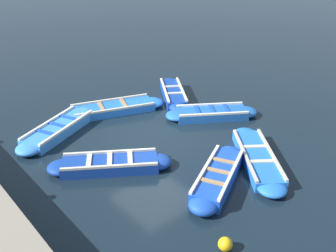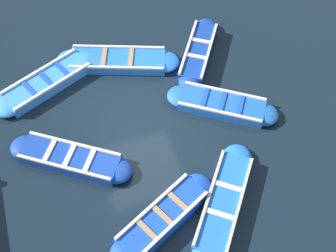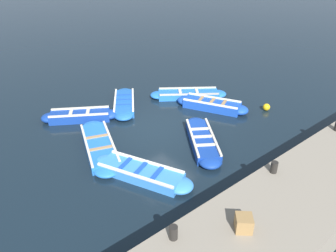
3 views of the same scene
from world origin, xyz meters
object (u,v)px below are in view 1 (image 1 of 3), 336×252
object	(u,v)px
boat_stern_in	(257,158)
boat_drifting	(173,94)
buoy_orange_near	(225,244)
boat_mid_row	(113,109)
boat_inner_gap	(212,114)
boat_bow_out	(218,177)
boat_centre	(58,129)
boat_outer_left	(110,164)

from	to	relation	value
boat_stern_in	boat_drifting	xyz separation A→B (m)	(-1.23, -5.24, 0.03)
boat_drifting	buoy_orange_near	bearing A→B (deg)	56.77
boat_drifting	boat_mid_row	bearing A→B (deg)	-11.27
boat_stern_in	boat_mid_row	size ratio (longest dim) A/B	0.87
buoy_orange_near	boat_inner_gap	bearing A→B (deg)	-133.49
boat_bow_out	boat_centre	world-z (taller)	boat_bow_out
boat_outer_left	boat_centre	xyz separation A→B (m)	(0.15, -2.97, -0.00)
boat_outer_left	boat_stern_in	bearing A→B (deg)	144.15
boat_stern_in	buoy_orange_near	xyz separation A→B (m)	(3.35, 1.76, 0.01)
boat_bow_out	boat_outer_left	xyz separation A→B (m)	(1.89, -2.50, -0.03)
boat_stern_in	boat_centre	xyz separation A→B (m)	(3.69, -5.54, 0.01)
boat_bow_out	buoy_orange_near	world-z (taller)	boat_bow_out
boat_inner_gap	boat_centre	distance (m)	5.48
boat_stern_in	boat_inner_gap	distance (m)	3.23
boat_inner_gap	boat_bow_out	bearing A→B (deg)	46.26
boat_inner_gap	boat_centre	world-z (taller)	boat_centre
boat_outer_left	buoy_orange_near	bearing A→B (deg)	92.58
boat_bow_out	boat_stern_in	size ratio (longest dim) A/B	0.95
boat_outer_left	boat_drifting	bearing A→B (deg)	-150.77
boat_stern_in	boat_centre	size ratio (longest dim) A/B	0.96
boat_drifting	buoy_orange_near	xyz separation A→B (m)	(4.58, 6.99, -0.03)
boat_bow_out	boat_outer_left	world-z (taller)	boat_bow_out
boat_bow_out	boat_outer_left	distance (m)	3.14
boat_bow_out	buoy_orange_near	distance (m)	2.49
boat_drifting	buoy_orange_near	size ratio (longest dim) A/B	9.63
boat_stern_in	boat_bow_out	bearing A→B (deg)	-2.08
boat_inner_gap	buoy_orange_near	bearing A→B (deg)	46.51
boat_inner_gap	boat_drifting	world-z (taller)	boat_drifting
boat_inner_gap	boat_outer_left	xyz separation A→B (m)	(4.72, 0.45, 0.01)
boat_outer_left	buoy_orange_near	distance (m)	4.32
boat_bow_out	buoy_orange_near	size ratio (longest dim) A/B	10.24
boat_centre	boat_mid_row	bearing A→B (deg)	-174.77
boat_stern_in	boat_mid_row	bearing A→B (deg)	-76.75
boat_mid_row	boat_drifting	bearing A→B (deg)	168.73
buoy_orange_near	boat_outer_left	bearing A→B (deg)	-87.42
boat_drifting	boat_mid_row	xyz separation A→B (m)	(2.58, -0.51, -0.04)
boat_mid_row	boat_centre	bearing A→B (deg)	5.23
boat_centre	boat_bow_out	bearing A→B (deg)	110.42
boat_stern_in	boat_drifting	distance (m)	5.38
boat_outer_left	buoy_orange_near	xyz separation A→B (m)	(-0.19, 4.32, -0.00)
boat_bow_out	boat_inner_gap	world-z (taller)	boat_bow_out
boat_centre	buoy_orange_near	size ratio (longest dim) A/B	11.32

